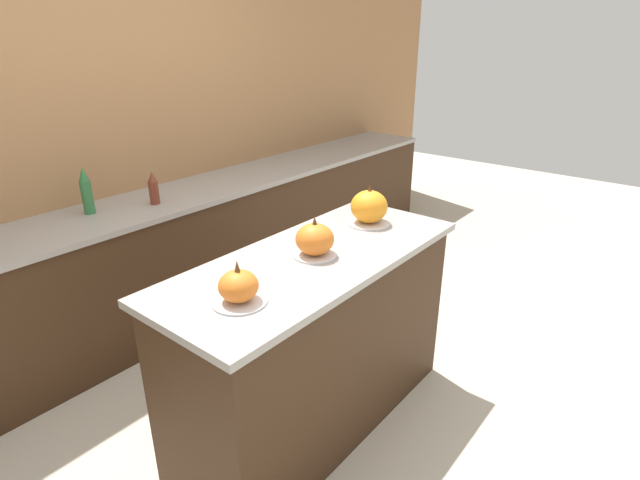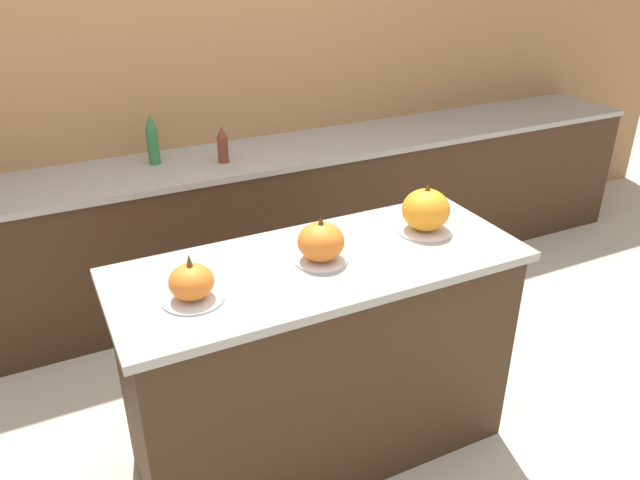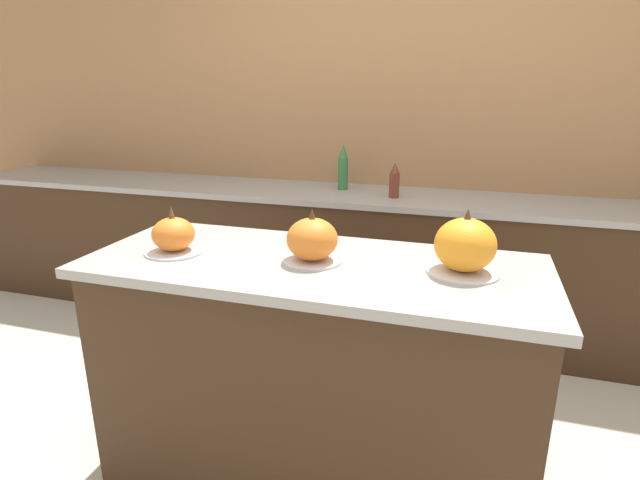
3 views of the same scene
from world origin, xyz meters
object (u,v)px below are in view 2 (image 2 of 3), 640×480
pumpkin_cake_left (192,284)px  bottle_short (223,145)px  pumpkin_cake_center (320,243)px  pumpkin_cake_right (426,211)px  bottle_tall (152,140)px

pumpkin_cake_left → bottle_short: bearing=67.9°
pumpkin_cake_left → bottle_short: size_ratio=1.03×
pumpkin_cake_left → bottle_short: (0.58, 1.42, -0.02)m
pumpkin_cake_center → pumpkin_cake_right: bearing=4.6°
pumpkin_cake_center → bottle_tall: (-0.28, 1.52, 0.00)m
pumpkin_cake_left → pumpkin_cake_right: (1.01, 0.10, 0.03)m
pumpkin_cake_center → pumpkin_cake_right: pumpkin_cake_right is taller
pumpkin_cake_right → bottle_short: 1.40m
bottle_tall → pumpkin_cake_center: bearing=-79.4°
pumpkin_cake_left → bottle_tall: bearing=81.8°
bottle_tall → pumpkin_cake_left: bearing=-98.2°
bottle_tall → bottle_short: bearing=-22.6°
pumpkin_cake_left → pumpkin_cake_right: 1.02m
bottle_tall → bottle_short: size_ratio=1.38×
pumpkin_cake_left → pumpkin_cake_center: size_ratio=1.05×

